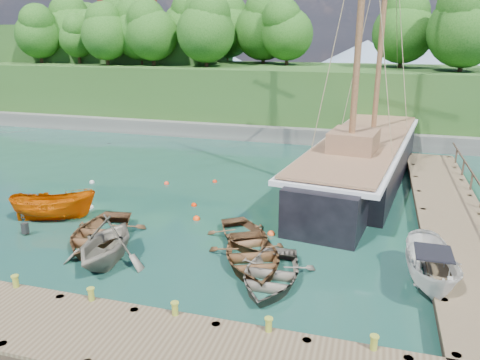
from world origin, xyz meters
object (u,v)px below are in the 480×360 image
object	(u,v)px
rowboat_2	(252,265)
rowboat_1	(107,262)
rowboat_0	(99,241)
rowboat_3	(270,283)
cabin_boat_white	(429,287)
rowboat_4	(245,242)
motorboat_orange	(55,220)
schooner	(361,163)

from	to	relation	value
rowboat_2	rowboat_1	bearing A→B (deg)	170.07
rowboat_0	rowboat_3	world-z (taller)	rowboat_0
rowboat_3	rowboat_0	bearing A→B (deg)	168.99
rowboat_2	cabin_boat_white	bearing A→B (deg)	-21.89
rowboat_4	motorboat_orange	world-z (taller)	motorboat_orange
rowboat_3	rowboat_4	size ratio (longest dim) A/B	1.10
rowboat_1	rowboat_4	size ratio (longest dim) A/B	1.01
rowboat_0	rowboat_1	world-z (taller)	rowboat_1
rowboat_2	cabin_boat_white	world-z (taller)	cabin_boat_white
rowboat_3	motorboat_orange	world-z (taller)	motorboat_orange
rowboat_1	schooner	world-z (taller)	schooner
rowboat_3	motorboat_orange	size ratio (longest dim) A/B	1.03
rowboat_4	cabin_boat_white	world-z (taller)	cabin_boat_white
motorboat_orange	rowboat_1	bearing A→B (deg)	-143.34
rowboat_0	rowboat_1	size ratio (longest dim) A/B	1.19
rowboat_4	motorboat_orange	size ratio (longest dim) A/B	0.93
cabin_boat_white	rowboat_1	bearing A→B (deg)	-176.76
rowboat_1	schooner	distance (m)	17.62
rowboat_2	rowboat_3	xyz separation A→B (m)	(1.01, -1.13, 0.00)
rowboat_4	cabin_boat_white	xyz separation A→B (m)	(7.68, -1.94, 0.00)
rowboat_4	cabin_boat_white	bearing A→B (deg)	-48.94
rowboat_0	rowboat_3	size ratio (longest dim) A/B	1.10
rowboat_3	rowboat_2	bearing A→B (deg)	130.70
rowboat_2	rowboat_4	size ratio (longest dim) A/B	1.17
rowboat_0	rowboat_4	world-z (taller)	rowboat_0
rowboat_0	cabin_boat_white	distance (m)	14.09
schooner	rowboat_4	bearing A→B (deg)	-104.27
rowboat_2	rowboat_3	size ratio (longest dim) A/B	1.06
rowboat_3	rowboat_4	xyz separation A→B (m)	(-1.91, 3.27, 0.00)
rowboat_1	cabin_boat_white	bearing A→B (deg)	0.73
rowboat_1	cabin_boat_white	distance (m)	12.70
cabin_boat_white	schooner	distance (m)	13.58
rowboat_3	motorboat_orange	bearing A→B (deg)	164.49
rowboat_2	motorboat_orange	xyz separation A→B (m)	(-10.85, 1.93, 0.00)
rowboat_0	cabin_boat_white	bearing A→B (deg)	-9.48
rowboat_0	motorboat_orange	world-z (taller)	motorboat_orange
rowboat_1	motorboat_orange	bearing A→B (deg)	139.91
rowboat_1	rowboat_3	size ratio (longest dim) A/B	0.92
rowboat_0	rowboat_2	distance (m)	7.31
rowboat_3	cabin_boat_white	size ratio (longest dim) A/B	0.96
rowboat_0	cabin_boat_white	size ratio (longest dim) A/B	1.05
rowboat_2	schooner	distance (m)	13.93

